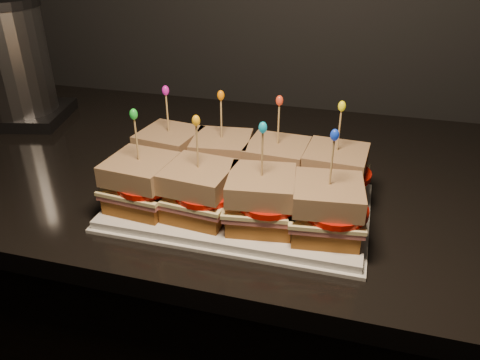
# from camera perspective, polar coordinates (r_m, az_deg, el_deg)

# --- Properties ---
(cabinet) EXTENTS (2.66, 0.70, 0.90)m
(cabinet) POSITION_cam_1_polar(r_m,az_deg,el_deg) (1.27, -6.15, -17.28)
(cabinet) COLOR black
(cabinet) RESTS_ON ground
(granite_slab) EXTENTS (2.70, 0.74, 0.04)m
(granite_slab) POSITION_cam_1_polar(r_m,az_deg,el_deg) (0.99, -7.54, 1.99)
(granite_slab) COLOR black
(granite_slab) RESTS_ON cabinet
(platter) EXTENTS (0.41, 0.25, 0.02)m
(platter) POSITION_cam_1_polar(r_m,az_deg,el_deg) (0.79, 0.00, -2.95)
(platter) COLOR white
(platter) RESTS_ON granite_slab
(platter_rim) EXTENTS (0.42, 0.27, 0.01)m
(platter_rim) POSITION_cam_1_polar(r_m,az_deg,el_deg) (0.79, 0.00, -3.32)
(platter_rim) COLOR white
(platter_rim) RESTS_ON granite_slab
(sandwich_0_bread_bot) EXTENTS (0.11, 0.11, 0.03)m
(sandwich_0_bread_bot) POSITION_cam_1_polar(r_m,az_deg,el_deg) (0.87, -8.35, 1.65)
(sandwich_0_bread_bot) COLOR brown
(sandwich_0_bread_bot) RESTS_ON platter
(sandwich_0_ham) EXTENTS (0.12, 0.11, 0.01)m
(sandwich_0_ham) POSITION_cam_1_polar(r_m,az_deg,el_deg) (0.86, -8.43, 2.67)
(sandwich_0_ham) COLOR #C36762
(sandwich_0_ham) RESTS_ON sandwich_0_bread_bot
(sandwich_0_cheese) EXTENTS (0.12, 0.12, 0.01)m
(sandwich_0_cheese) POSITION_cam_1_polar(r_m,az_deg,el_deg) (0.86, -8.46, 3.09)
(sandwich_0_cheese) COLOR #FAECA2
(sandwich_0_cheese) RESTS_ON sandwich_0_ham
(sandwich_0_tomato) EXTENTS (0.10, 0.10, 0.01)m
(sandwich_0_tomato) POSITION_cam_1_polar(r_m,az_deg,el_deg) (0.84, -7.91, 3.29)
(sandwich_0_tomato) COLOR red
(sandwich_0_tomato) RESTS_ON sandwich_0_cheese
(sandwich_0_bread_top) EXTENTS (0.11, 0.11, 0.03)m
(sandwich_0_bread_top) POSITION_cam_1_polar(r_m,az_deg,el_deg) (0.85, -8.60, 4.84)
(sandwich_0_bread_top) COLOR brown
(sandwich_0_bread_top) RESTS_ON sandwich_0_tomato
(sandwich_0_pick) EXTENTS (0.00, 0.00, 0.09)m
(sandwich_0_pick) POSITION_cam_1_polar(r_m,az_deg,el_deg) (0.83, -8.83, 7.78)
(sandwich_0_pick) COLOR tan
(sandwich_0_pick) RESTS_ON sandwich_0_bread_top
(sandwich_0_frill) EXTENTS (0.01, 0.01, 0.02)m
(sandwich_0_frill) POSITION_cam_1_polar(r_m,az_deg,el_deg) (0.81, -9.07, 10.74)
(sandwich_0_frill) COLOR #CD16A5
(sandwich_0_frill) RESTS_ON sandwich_0_pick
(sandwich_1_bread_bot) EXTENTS (0.11, 0.11, 0.03)m
(sandwich_1_bread_bot) POSITION_cam_1_polar(r_m,az_deg,el_deg) (0.84, -2.16, 0.86)
(sandwich_1_bread_bot) COLOR brown
(sandwich_1_bread_bot) RESTS_ON platter
(sandwich_1_ham) EXTENTS (0.12, 0.11, 0.01)m
(sandwich_1_ham) POSITION_cam_1_polar(r_m,az_deg,el_deg) (0.83, -2.18, 1.91)
(sandwich_1_ham) COLOR #C36762
(sandwich_1_ham) RESTS_ON sandwich_1_bread_bot
(sandwich_1_cheese) EXTENTS (0.12, 0.11, 0.01)m
(sandwich_1_cheese) POSITION_cam_1_polar(r_m,az_deg,el_deg) (0.83, -2.19, 2.34)
(sandwich_1_cheese) COLOR #FAECA2
(sandwich_1_cheese) RESTS_ON sandwich_1_ham
(sandwich_1_tomato) EXTENTS (0.10, 0.10, 0.01)m
(sandwich_1_tomato) POSITION_cam_1_polar(r_m,az_deg,el_deg) (0.81, -1.52, 2.54)
(sandwich_1_tomato) COLOR red
(sandwich_1_tomato) RESTS_ON sandwich_1_cheese
(sandwich_1_bread_top) EXTENTS (0.11, 0.11, 0.03)m
(sandwich_1_bread_top) POSITION_cam_1_polar(r_m,az_deg,el_deg) (0.81, -2.23, 4.15)
(sandwich_1_bread_top) COLOR brown
(sandwich_1_bread_top) RESTS_ON sandwich_1_tomato
(sandwich_1_pick) EXTENTS (0.00, 0.00, 0.09)m
(sandwich_1_pick) POSITION_cam_1_polar(r_m,az_deg,el_deg) (0.79, -2.29, 7.20)
(sandwich_1_pick) COLOR tan
(sandwich_1_pick) RESTS_ON sandwich_1_bread_top
(sandwich_1_frill) EXTENTS (0.01, 0.01, 0.02)m
(sandwich_1_frill) POSITION_cam_1_polar(r_m,az_deg,el_deg) (0.78, -2.36, 10.28)
(sandwich_1_frill) COLOR orange
(sandwich_1_frill) RESTS_ON sandwich_1_pick
(sandwich_2_bread_bot) EXTENTS (0.10, 0.10, 0.03)m
(sandwich_2_bread_bot) POSITION_cam_1_polar(r_m,az_deg,el_deg) (0.81, 4.43, -0.00)
(sandwich_2_bread_bot) COLOR brown
(sandwich_2_bread_bot) RESTS_ON platter
(sandwich_2_ham) EXTENTS (0.11, 0.11, 0.01)m
(sandwich_2_ham) POSITION_cam_1_polar(r_m,az_deg,el_deg) (0.81, 4.47, 1.07)
(sandwich_2_ham) COLOR #C36762
(sandwich_2_ham) RESTS_ON sandwich_2_bread_bot
(sandwich_2_cheese) EXTENTS (0.11, 0.11, 0.01)m
(sandwich_2_cheese) POSITION_cam_1_polar(r_m,az_deg,el_deg) (0.80, 4.49, 1.51)
(sandwich_2_cheese) COLOR #FAECA2
(sandwich_2_cheese) RESTS_ON sandwich_2_ham
(sandwich_2_tomato) EXTENTS (0.10, 0.10, 0.01)m
(sandwich_2_tomato) POSITION_cam_1_polar(r_m,az_deg,el_deg) (0.79, 5.27, 1.70)
(sandwich_2_tomato) COLOR red
(sandwich_2_tomato) RESTS_ON sandwich_2_cheese
(sandwich_2_bread_top) EXTENTS (0.10, 0.10, 0.03)m
(sandwich_2_bread_top) POSITION_cam_1_polar(r_m,az_deg,el_deg) (0.79, 4.57, 3.35)
(sandwich_2_bread_top) COLOR brown
(sandwich_2_bread_top) RESTS_ON sandwich_2_tomato
(sandwich_2_pick) EXTENTS (0.00, 0.00, 0.09)m
(sandwich_2_pick) POSITION_cam_1_polar(r_m,az_deg,el_deg) (0.77, 4.70, 6.48)
(sandwich_2_pick) COLOR tan
(sandwich_2_pick) RESTS_ON sandwich_2_bread_top
(sandwich_2_frill) EXTENTS (0.01, 0.01, 0.02)m
(sandwich_2_frill) POSITION_cam_1_polar(r_m,az_deg,el_deg) (0.76, 4.83, 9.63)
(sandwich_2_frill) COLOR #EE3B1B
(sandwich_2_frill) RESTS_ON sandwich_2_pick
(sandwich_3_bread_bot) EXTENTS (0.10, 0.10, 0.03)m
(sandwich_3_bread_bot) POSITION_cam_1_polar(r_m,az_deg,el_deg) (0.81, 11.27, -0.89)
(sandwich_3_bread_bot) COLOR brown
(sandwich_3_bread_bot) RESTS_ON platter
(sandwich_3_ham) EXTENTS (0.11, 0.11, 0.01)m
(sandwich_3_ham) POSITION_cam_1_polar(r_m,az_deg,el_deg) (0.80, 11.38, 0.19)
(sandwich_3_ham) COLOR #C36762
(sandwich_3_ham) RESTS_ON sandwich_3_bread_bot
(sandwich_3_cheese) EXTENTS (0.11, 0.11, 0.01)m
(sandwich_3_cheese) POSITION_cam_1_polar(r_m,az_deg,el_deg) (0.79, 11.43, 0.63)
(sandwich_3_cheese) COLOR #FAECA2
(sandwich_3_cheese) RESTS_ON sandwich_3_ham
(sandwich_3_tomato) EXTENTS (0.10, 0.10, 0.01)m
(sandwich_3_tomato) POSITION_cam_1_polar(r_m,az_deg,el_deg) (0.78, 12.31, 0.80)
(sandwich_3_tomato) COLOR red
(sandwich_3_tomato) RESTS_ON sandwich_3_cheese
(sandwich_3_bread_top) EXTENTS (0.10, 0.10, 0.03)m
(sandwich_3_bread_top) POSITION_cam_1_polar(r_m,az_deg,el_deg) (0.78, 11.63, 2.48)
(sandwich_3_bread_top) COLOR brown
(sandwich_3_bread_top) RESTS_ON sandwich_3_tomato
(sandwich_3_pick) EXTENTS (0.00, 0.00, 0.09)m
(sandwich_3_pick) POSITION_cam_1_polar(r_m,az_deg,el_deg) (0.76, 11.97, 5.62)
(sandwich_3_pick) COLOR tan
(sandwich_3_pick) RESTS_ON sandwich_3_bread_top
(sandwich_3_frill) EXTENTS (0.01, 0.01, 0.02)m
(sandwich_3_frill) POSITION_cam_1_polar(r_m,az_deg,el_deg) (0.75, 12.32, 8.80)
(sandwich_3_frill) COLOR yellow
(sandwich_3_frill) RESTS_ON sandwich_3_pick
(sandwich_4_bread_bot) EXTENTS (0.10, 0.10, 0.03)m
(sandwich_4_bread_bot) POSITION_cam_1_polar(r_m,az_deg,el_deg) (0.78, -11.71, -2.16)
(sandwich_4_bread_bot) COLOR brown
(sandwich_4_bread_bot) RESTS_ON platter
(sandwich_4_ham) EXTENTS (0.11, 0.11, 0.01)m
(sandwich_4_ham) POSITION_cam_1_polar(r_m,az_deg,el_deg) (0.77, -11.83, -1.05)
(sandwich_4_ham) COLOR #C36762
(sandwich_4_ham) RESTS_ON sandwich_4_bread_bot
(sandwich_4_cheese) EXTENTS (0.12, 0.11, 0.01)m
(sandwich_4_cheese) POSITION_cam_1_polar(r_m,az_deg,el_deg) (0.76, -11.89, -0.60)
(sandwich_4_cheese) COLOR #FAECA2
(sandwich_4_cheese) RESTS_ON sandwich_4_ham
(sandwich_4_tomato) EXTENTS (0.10, 0.10, 0.01)m
(sandwich_4_tomato) POSITION_cam_1_polar(r_m,az_deg,el_deg) (0.75, -11.32, -0.43)
(sandwich_4_tomato) COLOR red
(sandwich_4_tomato) RESTS_ON sandwich_4_cheese
(sandwich_4_bread_top) EXTENTS (0.11, 0.11, 0.03)m
(sandwich_4_bread_top) POSITION_cam_1_polar(r_m,az_deg,el_deg) (0.75, -12.10, 1.30)
(sandwich_4_bread_top) COLOR brown
(sandwich_4_bread_top) RESTS_ON sandwich_4_tomato
(sandwich_4_pick) EXTENTS (0.00, 0.00, 0.09)m
(sandwich_4_pick) POSITION_cam_1_polar(r_m,az_deg,el_deg) (0.73, -12.47, 4.54)
(sandwich_4_pick) COLOR tan
(sandwich_4_pick) RESTS_ON sandwich_4_bread_top
(sandwich_4_frill) EXTENTS (0.01, 0.01, 0.02)m
(sandwich_4_frill) POSITION_cam_1_polar(r_m,az_deg,el_deg) (0.71, -12.84, 7.84)
(sandwich_4_frill) COLOR green
(sandwich_4_frill) RESTS_ON sandwich_4_pick
(sandwich_5_bread_bot) EXTENTS (0.10, 0.10, 0.03)m
(sandwich_5_bread_bot) POSITION_cam_1_polar(r_m,az_deg,el_deg) (0.74, -4.88, -3.23)
(sandwich_5_bread_bot) COLOR brown
(sandwich_5_bread_bot) RESTS_ON platter
(sandwich_5_ham) EXTENTS (0.11, 0.11, 0.01)m
(sandwich_5_ham) POSITION_cam_1_polar(r_m,az_deg,el_deg) (0.73, -4.94, -2.09)
(sandwich_5_ham) COLOR #C36762
(sandwich_5_ham) RESTS_ON sandwich_5_bread_bot
(sandwich_5_cheese) EXTENTS (0.12, 0.11, 0.01)m
(sandwich_5_cheese) POSITION_cam_1_polar(r_m,az_deg,el_deg) (0.73, -4.96, -1.61)
(sandwich_5_cheese) COLOR #FAECA2
(sandwich_5_cheese) RESTS_ON sandwich_5_ham
(sandwich_5_tomato) EXTENTS (0.10, 0.10, 0.01)m
(sandwich_5_tomato) POSITION_cam_1_polar(r_m,az_deg,el_deg) (0.72, -4.24, -1.46)
(sandwich_5_tomato) COLOR red
(sandwich_5_tomato) RESTS_ON sandwich_5_cheese
(sandwich_5_bread_top) EXTENTS (0.11, 0.11, 0.03)m
(sandwich_5_bread_top) POSITION_cam_1_polar(r_m,az_deg,el_deg) (0.71, -5.06, 0.37)
(sandwich_5_bread_top) COLOR brown
(sandwich_5_bread_top) RESTS_ON sandwich_5_tomato
(sandwich_5_pick) EXTENTS (0.00, 0.00, 0.09)m
(sandwich_5_pick) POSITION_cam_1_polar(r_m,az_deg,el_deg) (0.69, -5.22, 3.76)
(sandwich_5_pick) COLOR tan
(sandwich_5_pick) RESTS_ON sandwich_5_bread_top
(sandwich_5_frill) EXTENTS (0.01, 0.01, 0.02)m
(sandwich_5_frill) POSITION_cam_1_polar(r_m,az_deg,el_deg) (0.68, -5.39, 7.22)
(sandwich_5_frill) COLOR orange
(sandwich_5_frill) RESTS_ON sandwich_5_pick
(sandwich_6_bread_bot) EXTENTS (0.11, 0.11, 0.03)m
(sandwich_6_bread_bot) POSITION_cam_1_polar(r_m,az_deg,el_deg) (0.72, 2.53, -4.35)
(sandwich_6_bread_bot) COLOR brown
(sandwich_6_bread_bot) RESTS_ON platter
(sandwich_6_ham) EXTENTS (0.12, 0.11, 0.01)m
(sandwich_6_ham) POSITION_cam_1_polar(r_m,az_deg,el_deg) (0.71, 2.56, -3.18)
(sandwich_6_ham) COLOR #C36762
(sandwich_6_ham) RESTS_ON sandwich_6_bread_bot
(sandwich_6_cheese) EXTENTS (0.12, 0.12, 0.01)m
(sandwich_6_cheese) POSITION_cam_1_polar(r_m,az_deg,el_deg) (0.70, 2.58, -2.69)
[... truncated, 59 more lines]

